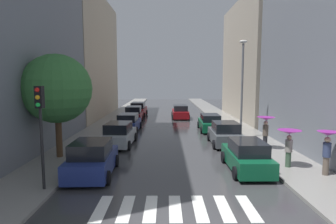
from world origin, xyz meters
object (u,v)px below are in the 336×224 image
at_px(parked_car_left_fourth, 134,115).
at_px(parked_car_right_third, 210,123).
at_px(parked_car_left_third, 128,123).
at_px(parked_car_right_second, 225,134).
at_px(parked_car_left_nearest, 92,159).
at_px(pedestrian_near_tree, 327,144).
at_px(car_midroad, 180,112).
at_px(pedestrian_by_kerb, 289,139).
at_px(pedestrian_foreground, 266,125).
at_px(parked_car_left_second, 119,135).
at_px(traffic_light_left_corner, 40,115).
at_px(parked_car_right_nearest, 247,156).
at_px(parked_car_left_fifth, 138,110).
at_px(lamp_post_right, 242,83).
at_px(street_tree_left, 57,89).

relative_size(parked_car_left_fourth, parked_car_right_third, 0.95).
relative_size(parked_car_left_third, parked_car_right_second, 1.05).
height_order(parked_car_left_nearest, pedestrian_near_tree, pedestrian_near_tree).
xyz_separation_m(car_midroad, pedestrian_by_kerb, (4.69, -19.81, 0.89)).
bearing_deg(pedestrian_by_kerb, pedestrian_foreground, 111.12).
xyz_separation_m(parked_car_left_second, parked_car_right_third, (7.43, 5.76, -0.05)).
relative_size(pedestrian_foreground, traffic_light_left_corner, 0.49).
xyz_separation_m(parked_car_right_nearest, pedestrian_near_tree, (3.50, -1.10, 0.90)).
bearing_deg(parked_car_left_fifth, parked_car_left_third, -177.74).
xyz_separation_m(parked_car_left_fifth, parked_car_right_third, (7.65, -10.58, -0.11)).
relative_size(parked_car_left_fourth, pedestrian_near_tree, 1.99).
distance_m(parked_car_right_nearest, pedestrian_near_tree, 3.77).
distance_m(parked_car_left_second, lamp_post_right, 10.17).
bearing_deg(parked_car_left_nearest, lamp_post_right, -50.45).
height_order(parked_car_left_fifth, traffic_light_left_corner, traffic_light_left_corner).
xyz_separation_m(pedestrian_foreground, pedestrian_by_kerb, (-0.13, -3.85, -0.10)).
relative_size(parked_car_right_second, street_tree_left, 0.67).
xyz_separation_m(parked_car_left_fourth, parked_car_right_nearest, (7.76, -16.72, -0.07)).
bearing_deg(parked_car_left_fifth, parked_car_left_nearest, -178.62).
xyz_separation_m(parked_car_left_nearest, parked_car_left_third, (0.18, 12.01, -0.05)).
distance_m(car_midroad, lamp_post_right, 13.50).
relative_size(parked_car_left_nearest, lamp_post_right, 0.54).
height_order(pedestrian_foreground, pedestrian_by_kerb, pedestrian_foreground).
xyz_separation_m(parked_car_right_second, pedestrian_near_tree, (3.40, -6.93, 0.88)).
bearing_deg(parked_car_left_second, lamp_post_right, -75.31).
xyz_separation_m(parked_car_left_fifth, parked_car_right_nearest, (7.78, -22.08, -0.08)).
bearing_deg(parked_car_left_nearest, parked_car_left_third, -2.60).
xyz_separation_m(pedestrian_near_tree, pedestrian_by_kerb, (-1.26, 1.27, -0.01)).
relative_size(parked_car_left_fourth, street_tree_left, 0.70).
bearing_deg(parked_car_right_nearest, pedestrian_foreground, -30.57).
distance_m(pedestrian_by_kerb, street_tree_left, 13.15).
xyz_separation_m(parked_car_left_third, street_tree_left, (-2.88, -9.09, 3.41)).
xyz_separation_m(parked_car_left_nearest, lamp_post_right, (9.52, 8.37, 3.65)).
xyz_separation_m(parked_car_right_second, street_tree_left, (-10.60, -3.60, 3.39)).
bearing_deg(parked_car_right_nearest, pedestrian_by_kerb, -85.69).
relative_size(parked_car_right_nearest, car_midroad, 0.90).
bearing_deg(car_midroad, parked_car_left_nearest, 164.99).
height_order(pedestrian_by_kerb, traffic_light_left_corner, traffic_light_left_corner).
relative_size(parked_car_right_second, pedestrian_foreground, 1.89).
xyz_separation_m(parked_car_right_third, car_midroad, (-2.33, 8.48, 0.03)).
bearing_deg(parked_car_right_nearest, lamp_post_right, -12.75).
bearing_deg(pedestrian_by_kerb, pedestrian_near_tree, -22.16).
bearing_deg(parked_car_right_nearest, car_midroad, 6.86).
bearing_deg(parked_car_left_second, parked_car_right_second, -86.42).
bearing_deg(pedestrian_near_tree, parked_car_left_nearest, -17.16).
bearing_deg(street_tree_left, parked_car_right_third, 41.73).
bearing_deg(parked_car_right_nearest, parked_car_left_fifth, 19.27).
height_order(parked_car_left_nearest, parked_car_left_second, parked_car_left_nearest).
height_order(car_midroad, lamp_post_right, lamp_post_right).
height_order(parked_car_left_nearest, traffic_light_left_corner, traffic_light_left_corner).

